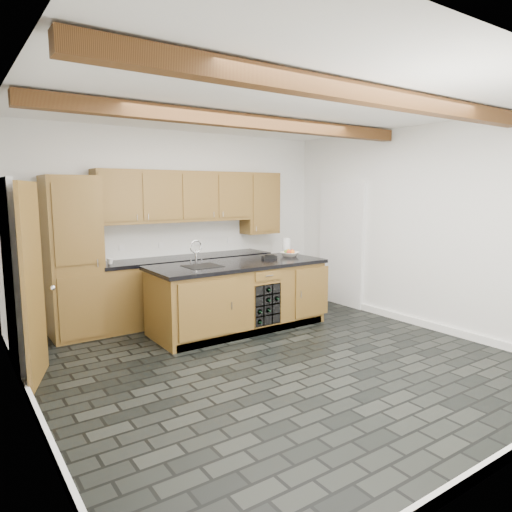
{
  "coord_description": "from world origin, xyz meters",
  "views": [
    {
      "loc": [
        -3.01,
        -3.94,
        1.91
      ],
      "look_at": [
        0.25,
        0.8,
        1.08
      ],
      "focal_mm": 32.0,
      "sensor_mm": 36.0,
      "label": 1
    }
  ],
  "objects_px": {
    "kitchen_scale": "(269,257)",
    "fruit_bowl": "(290,254)",
    "paper_towel": "(286,246)",
    "island": "(239,296)"
  },
  "relations": [
    {
      "from": "kitchen_scale",
      "to": "fruit_bowl",
      "type": "relative_size",
      "value": 0.82
    },
    {
      "from": "kitchen_scale",
      "to": "fruit_bowl",
      "type": "bearing_deg",
      "value": 19.28
    },
    {
      "from": "fruit_bowl",
      "to": "paper_towel",
      "type": "height_order",
      "value": "paper_towel"
    },
    {
      "from": "kitchen_scale",
      "to": "fruit_bowl",
      "type": "distance_m",
      "value": 0.41
    },
    {
      "from": "paper_towel",
      "to": "island",
      "type": "bearing_deg",
      "value": -161.81
    },
    {
      "from": "island",
      "to": "fruit_bowl",
      "type": "distance_m",
      "value": 1.08
    },
    {
      "from": "island",
      "to": "paper_towel",
      "type": "height_order",
      "value": "paper_towel"
    },
    {
      "from": "island",
      "to": "paper_towel",
      "type": "distance_m",
      "value": 1.31
    },
    {
      "from": "kitchen_scale",
      "to": "paper_towel",
      "type": "bearing_deg",
      "value": 43.8
    },
    {
      "from": "island",
      "to": "paper_towel",
      "type": "xyz_separation_m",
      "value": [
        1.11,
        0.37,
        0.58
      ]
    }
  ]
}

